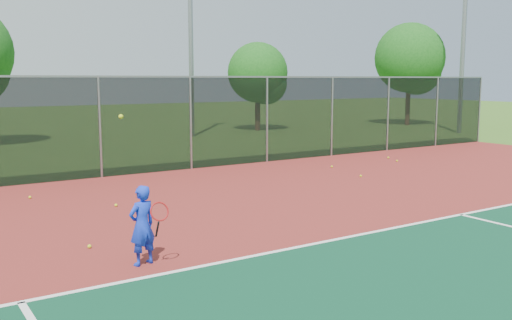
{
  "coord_description": "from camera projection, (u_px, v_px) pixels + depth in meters",
  "views": [
    {
      "loc": [
        -8.3,
        -4.71,
        2.95
      ],
      "look_at": [
        -2.0,
        5.0,
        1.3
      ],
      "focal_mm": 40.0,
      "sensor_mm": 36.0,
      "label": 1
    }
  ],
  "objects": [
    {
      "name": "court_apron",
      "position": [
        436.0,
        240.0,
        10.45
      ],
      "size": [
        30.0,
        20.0,
        0.02
      ],
      "primitive_type": "cube",
      "color": "maroon",
      "rests_on": "ground"
    },
    {
      "name": "fence_back",
      "position": [
        191.0,
        122.0,
        18.54
      ],
      "size": [
        30.0,
        0.06,
        3.03
      ],
      "color": "black",
      "rests_on": "court_apron"
    },
    {
      "name": "tennis_player",
      "position": [
        142.0,
        225.0,
        8.97
      ],
      "size": [
        0.59,
        0.62,
        2.4
      ],
      "color": "#1633CF",
      "rests_on": "court_apron"
    },
    {
      "name": "practice_ball_0",
      "position": [
        388.0,
        158.0,
        21.14
      ],
      "size": [
        0.07,
        0.07,
        0.07
      ],
      "primitive_type": "sphere",
      "color": "#C2D318",
      "rests_on": "court_apron"
    },
    {
      "name": "practice_ball_2",
      "position": [
        116.0,
        205.0,
        13.17
      ],
      "size": [
        0.07,
        0.07,
        0.07
      ],
      "primitive_type": "sphere",
      "color": "#C2D318",
      "rests_on": "court_apron"
    },
    {
      "name": "practice_ball_3",
      "position": [
        30.0,
        197.0,
        14.06
      ],
      "size": [
        0.07,
        0.07,
        0.07
      ],
      "primitive_type": "sphere",
      "color": "#C2D318",
      "rests_on": "court_apron"
    },
    {
      "name": "practice_ball_4",
      "position": [
        397.0,
        161.0,
        20.32
      ],
      "size": [
        0.07,
        0.07,
        0.07
      ],
      "primitive_type": "sphere",
      "color": "#C2D318",
      "rests_on": "court_apron"
    },
    {
      "name": "practice_ball_5",
      "position": [
        332.0,
        167.0,
        18.96
      ],
      "size": [
        0.07,
        0.07,
        0.07
      ],
      "primitive_type": "sphere",
      "color": "#C2D318",
      "rests_on": "court_apron"
    },
    {
      "name": "practice_ball_6",
      "position": [
        361.0,
        176.0,
        17.14
      ],
      "size": [
        0.07,
        0.07,
        0.07
      ],
      "primitive_type": "sphere",
      "color": "#C2D318",
      "rests_on": "court_apron"
    },
    {
      "name": "practice_ball_7",
      "position": [
        89.0,
        246.0,
        9.93
      ],
      "size": [
        0.07,
        0.07,
        0.07
      ],
      "primitive_type": "sphere",
      "color": "#C2D318",
      "rests_on": "court_apron"
    },
    {
      "name": "floodlight_n",
      "position": [
        190.0,
        0.0,
        28.49
      ],
      "size": [
        0.9,
        0.4,
        12.17
      ],
      "color": "gray",
      "rests_on": "ground"
    },
    {
      "name": "floodlight_ne",
      "position": [
        465.0,
        5.0,
        30.4
      ],
      "size": [
        0.9,
        0.4,
        12.17
      ],
      "color": "gray",
      "rests_on": "ground"
    },
    {
      "name": "tree_back_mid",
      "position": [
        260.0,
        75.0,
        32.43
      ],
      "size": [
        3.42,
        3.42,
        5.03
      ],
      "color": "#3A2515",
      "rests_on": "ground"
    },
    {
      "name": "tree_back_right",
      "position": [
        411.0,
        61.0,
        36.17
      ],
      "size": [
        4.41,
        4.41,
        6.48
      ],
      "color": "#3A2515",
      "rests_on": "ground"
    }
  ]
}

